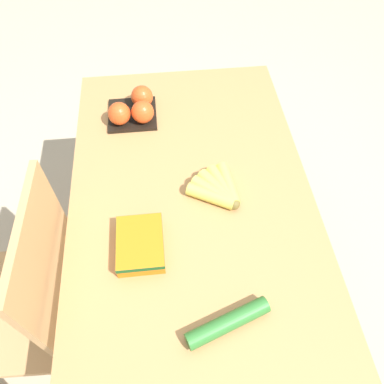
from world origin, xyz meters
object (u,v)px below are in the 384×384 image
banana_bunch (219,190)px  cucumber_near (228,323)px  chair (35,301)px  carrot_bag (140,244)px  tomato_pack (134,109)px

banana_bunch → cucumber_near: 0.39m
chair → carrot_bag: size_ratio=5.89×
cucumber_near → carrot_bag: bearing=41.3°
chair → banana_bunch: (0.18, -0.61, 0.28)m
banana_bunch → tomato_pack: (0.36, 0.24, 0.02)m
tomato_pack → carrot_bag: 0.52m
banana_bunch → cucumber_near: cucumber_near is taller
chair → banana_bunch: 0.70m
tomato_pack → banana_bunch: bearing=-146.0°
banana_bunch → chair: bearing=106.2°
carrot_bag → cucumber_near: (-0.23, -0.20, -0.01)m
tomato_pack → cucumber_near: (-0.75, -0.21, -0.02)m
chair → tomato_pack: size_ratio=5.71×
chair → carrot_bag: chair is taller
tomato_pack → cucumber_near: 0.78m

